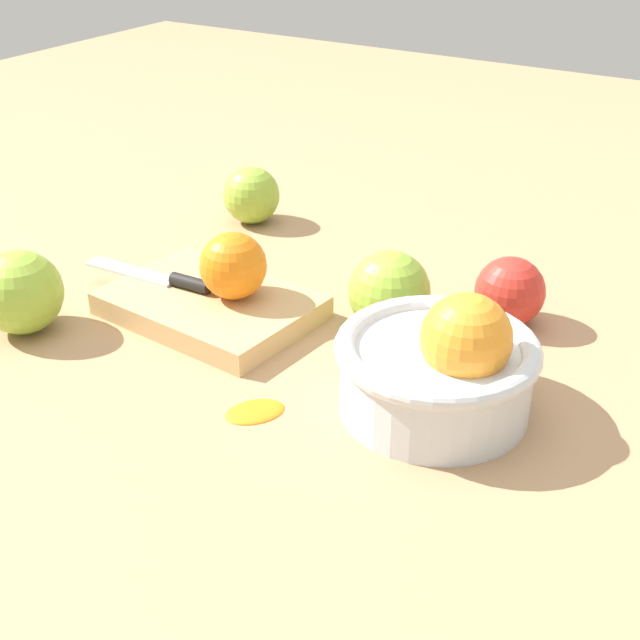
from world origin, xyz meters
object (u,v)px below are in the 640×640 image
apple_front_left (389,291)px  apple_front_right (251,195)px  knife (165,278)px  apple_front_left_2 (510,292)px  apple_back_right (20,292)px  cutting_board (211,305)px  bowl (441,366)px  orange_on_board (233,266)px

apple_front_left → apple_front_right: size_ratio=1.13×
knife → apple_front_left_2: 0.35m
apple_front_left → apple_back_right: bearing=32.3°
cutting_board → apple_back_right: bearing=40.9°
cutting_board → bowl: bearing=172.9°
cutting_board → apple_front_right: 0.25m
bowl → apple_front_right: 0.46m
apple_back_right → cutting_board: bearing=-139.1°
knife → apple_front_left: size_ratio=1.94×
orange_on_board → apple_front_right: size_ratio=0.94×
cutting_board → knife: (0.06, 0.00, 0.02)m
orange_on_board → apple_front_left_2: size_ratio=0.96×
bowl → cutting_board: 0.27m
apple_front_left → apple_front_left_2: (-0.10, -0.07, -0.01)m
bowl → apple_back_right: bearing=11.9°
orange_on_board → apple_front_right: bearing=-58.3°
bowl → orange_on_board: 0.25m
apple_front_left → apple_front_left_2: 0.12m
cutting_board → apple_front_left_2: apple_front_left_2 is taller
cutting_board → orange_on_board: size_ratio=3.03×
knife → bowl: bearing=174.4°
bowl → orange_on_board: (0.24, -0.04, 0.01)m
knife → apple_back_right: apple_back_right is taller
apple_front_left_2 → apple_back_right: (0.40, 0.26, 0.01)m
orange_on_board → knife: orange_on_board is taller
apple_front_left_2 → cutting_board: bearing=28.9°
knife → apple_front_left: apple_front_left is taller
bowl → apple_front_left_2: bearing=-87.8°
bowl → apple_front_left: (0.10, -0.10, -0.00)m
orange_on_board → bowl: bearing=169.7°
cutting_board → apple_front_left_2: size_ratio=2.92×
cutting_board → apple_front_right: (0.11, -0.22, 0.02)m
cutting_board → orange_on_board: (-0.02, -0.01, 0.05)m
bowl → apple_front_left: bowl is taller
apple_back_right → knife: bearing=-124.1°
cutting_board → apple_back_right: size_ratio=2.46×
orange_on_board → apple_back_right: bearing=39.1°
orange_on_board → apple_back_right: size_ratio=0.81×
bowl → orange_on_board: bowl is taller
cutting_board → apple_front_left: (-0.16, -0.07, 0.03)m
apple_front_right → apple_front_left_2: bearing=167.7°
orange_on_board → apple_front_right: (0.13, -0.21, -0.02)m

